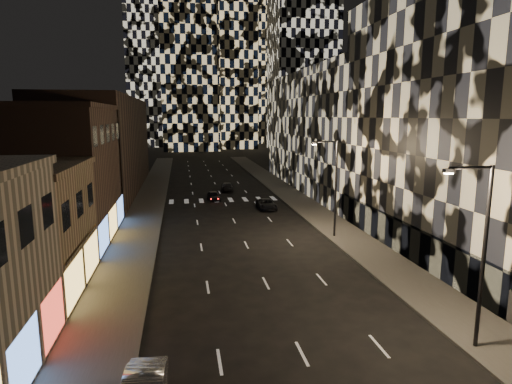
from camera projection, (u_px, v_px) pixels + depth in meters
name	position (u px, v px, depth m)	size (l,w,h in m)	color
sidewalk_left	(148.00, 202.00, 56.83)	(4.00, 120.00, 0.15)	#47443F
sidewalk_right	(294.00, 197.00, 60.22)	(4.00, 120.00, 0.15)	#47443F
curb_left	(165.00, 201.00, 57.19)	(0.20, 120.00, 0.15)	#4C4C47
curb_right	(280.00, 198.00, 59.87)	(0.20, 120.00, 0.15)	#4C4C47
retail_brown	(53.00, 176.00, 38.61)	(10.00, 15.00, 12.00)	#463027
retail_filler_left	(103.00, 145.00, 64.13)	(10.00, 40.00, 14.00)	#463027
midrise_right	(493.00, 120.00, 35.27)	(16.00, 25.00, 22.00)	#232326
midrise_base	(400.00, 236.00, 35.63)	(0.60, 25.00, 3.00)	#383838
midrise_filler_right	(345.00, 131.00, 67.13)	(16.00, 40.00, 18.00)	#232326
tower_center_low	(188.00, 2.00, 137.13)	(18.00, 18.00, 95.00)	black
streetlight_near	(480.00, 245.00, 20.23)	(2.55, 0.25, 9.00)	black
streetlight_far	(333.00, 182.00, 39.62)	(2.55, 0.25, 9.00)	black
car_dark_midlane	(214.00, 196.00, 58.13)	(1.49, 3.69, 1.26)	black
car_dark_oncoming	(227.00, 186.00, 65.86)	(1.76, 4.33, 1.26)	black
car_dark_rightlane	(266.00, 204.00, 52.63)	(2.09, 4.54, 1.26)	black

